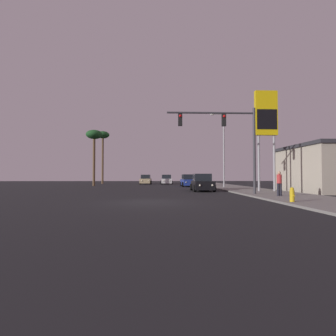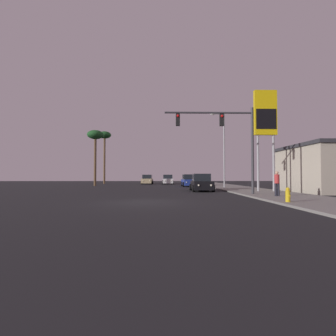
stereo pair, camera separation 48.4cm
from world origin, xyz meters
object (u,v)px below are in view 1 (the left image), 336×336
object	(u,v)px
car_blue	(188,181)
palm_tree_mid	(94,137)
traffic_light_mast	(230,133)
gas_station_sign	(266,119)
car_white	(166,180)
palm_tree_far	(103,138)
car_tan	(146,180)
fire_hydrant	(292,195)
street_lamp	(223,146)
car_black	(202,183)
pedestrian_on_sidewalk	(279,182)

from	to	relation	value
car_blue	palm_tree_mid	xyz separation A→B (m)	(-13.63, 2.15, 6.36)
traffic_light_mast	gas_station_sign	bearing A→B (deg)	39.77
car_white	palm_tree_far	xyz separation A→B (m)	(-11.72, 1.88, 7.71)
car_tan	car_white	world-z (taller)	same
fire_hydrant	palm_tree_mid	xyz separation A→B (m)	(-16.41, 25.17, 6.63)
street_lamp	palm_tree_mid	bearing A→B (deg)	156.80
gas_station_sign	fire_hydrant	world-z (taller)	gas_station_sign
street_lamp	gas_station_sign	xyz separation A→B (m)	(1.88, -8.26, 1.50)
street_lamp	palm_tree_mid	world-z (taller)	street_lamp
street_lamp	car_blue	bearing A→B (deg)	124.39
car_blue	fire_hydrant	world-z (taller)	car_blue
car_blue	car_tan	bearing A→B (deg)	-60.78
street_lamp	fire_hydrant	distance (m)	18.41
car_black	gas_station_sign	world-z (taller)	gas_station_sign
car_white	fire_hydrant	xyz separation A→B (m)	(5.54, -33.29, -0.27)
car_black	pedestrian_on_sidewalk	distance (m)	8.83
palm_tree_far	palm_tree_mid	distance (m)	10.13
street_lamp	gas_station_sign	bearing A→B (deg)	-77.15
car_tan	traffic_light_mast	xyz separation A→B (m)	(7.60, -27.59, 3.93)
street_lamp	car_black	bearing A→B (deg)	-120.74
car_tan	palm_tree_mid	world-z (taller)	palm_tree_mid
palm_tree_mid	traffic_light_mast	bearing A→B (deg)	-52.44
car_black	palm_tree_far	world-z (taller)	palm_tree_far
car_white	traffic_light_mast	world-z (taller)	traffic_light_mast
traffic_light_mast	street_lamp	world-z (taller)	street_lamp
fire_hydrant	street_lamp	bearing A→B (deg)	87.44
gas_station_sign	palm_tree_far	distance (m)	32.53
pedestrian_on_sidewalk	palm_tree_far	xyz separation A→B (m)	(-18.45, 31.21, 7.43)
palm_tree_mid	pedestrian_on_sidewalk	bearing A→B (deg)	-50.31
car_tan	palm_tree_far	xyz separation A→B (m)	(-8.04, 1.63, 7.71)
gas_station_sign	pedestrian_on_sidewalk	bearing A→B (deg)	-104.96
traffic_light_mast	gas_station_sign	xyz separation A→B (m)	(4.31, 3.59, 1.92)
fire_hydrant	traffic_light_mast	bearing A→B (deg)	105.31
car_blue	fire_hydrant	size ratio (longest dim) A/B	5.72
pedestrian_on_sidewalk	palm_tree_far	distance (m)	37.01
fire_hydrant	car_black	bearing A→B (deg)	102.94
pedestrian_on_sidewalk	gas_station_sign	bearing A→B (deg)	75.04
gas_station_sign	pedestrian_on_sidewalk	world-z (taller)	gas_station_sign
car_blue	palm_tree_far	world-z (taller)	palm_tree_far
car_blue	gas_station_sign	distance (m)	15.69
car_blue	palm_tree_mid	bearing A→B (deg)	-11.22
street_lamp	gas_station_sign	size ratio (longest dim) A/B	1.00
car_white	street_lamp	distance (m)	17.29
palm_tree_mid	fire_hydrant	bearing A→B (deg)	-56.90
car_blue	car_tan	world-z (taller)	same
car_white	car_black	world-z (taller)	same
car_black	pedestrian_on_sidewalk	bearing A→B (deg)	117.65
gas_station_sign	palm_tree_mid	bearing A→B (deg)	140.69
car_tan	street_lamp	distance (m)	19.16
car_white	car_black	bearing A→B (deg)	97.89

